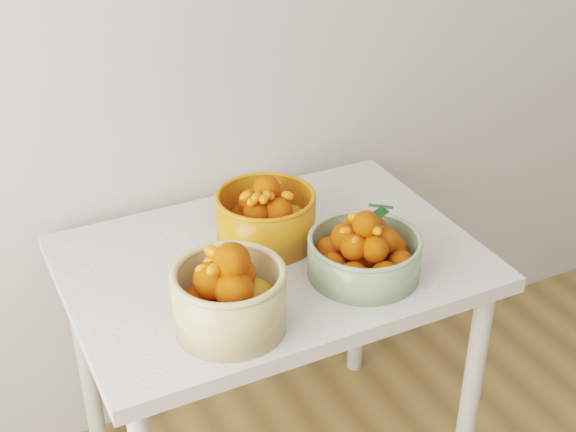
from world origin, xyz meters
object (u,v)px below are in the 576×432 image
(table, at_px, (273,288))
(bowl_cream, at_px, (229,296))
(bowl_orange, at_px, (266,217))
(bowl_green, at_px, (364,252))

(table, bearing_deg, bowl_cream, -133.67)
(table, relative_size, bowl_orange, 3.89)
(bowl_cream, bearing_deg, table, 46.33)
(bowl_cream, distance_m, bowl_green, 0.36)
(bowl_cream, distance_m, bowl_orange, 0.35)
(table, distance_m, bowl_orange, 0.18)
(bowl_green, bearing_deg, bowl_cream, -172.60)
(bowl_green, relative_size, bowl_orange, 1.23)
(bowl_cream, height_order, bowl_orange, bowl_cream)
(table, bearing_deg, bowl_orange, 75.93)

